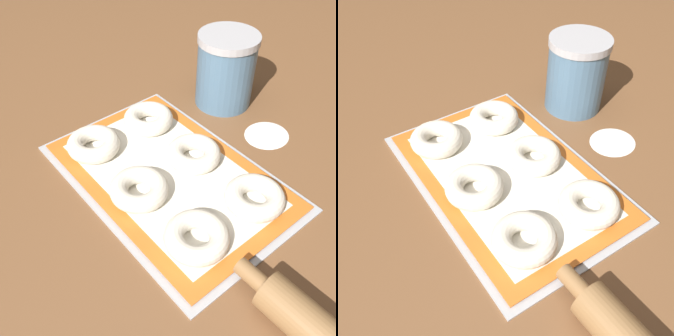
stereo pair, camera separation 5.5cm
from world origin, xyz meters
TOP-DOWN VIEW (x-y plane):
  - ground_plane at (0.00, 0.00)m, footprint 2.80×2.80m
  - baking_tray at (0.02, -0.00)m, footprint 0.47×0.31m
  - baking_mat at (0.02, -0.00)m, footprint 0.45×0.29m
  - bagel_front_left at (-0.13, -0.07)m, footprint 0.11×0.11m
  - bagel_front_center at (0.03, -0.08)m, footprint 0.11×0.11m
  - bagel_front_right at (0.17, -0.07)m, footprint 0.11×0.11m
  - bagel_back_left at (-0.13, 0.06)m, footprint 0.11×0.11m
  - bagel_back_center at (0.02, 0.06)m, footprint 0.11×0.11m
  - bagel_back_right at (0.17, 0.07)m, footprint 0.11×0.11m
  - flour_canister at (-0.10, 0.26)m, footprint 0.13×0.13m
  - flour_patch_near at (0.05, 0.24)m, footprint 0.09×0.10m

SIDE VIEW (x-z plane):
  - ground_plane at x=0.00m, z-range 0.00..0.00m
  - flour_patch_near at x=0.05m, z-range 0.00..0.00m
  - baking_tray at x=0.02m, z-range 0.00..0.01m
  - baking_mat at x=0.02m, z-range 0.01..0.01m
  - bagel_front_left at x=-0.13m, z-range 0.01..0.04m
  - bagel_front_center at x=0.03m, z-range 0.01..0.04m
  - bagel_front_right at x=0.17m, z-range 0.01..0.04m
  - bagel_back_left at x=-0.13m, z-range 0.01..0.04m
  - bagel_back_center at x=0.02m, z-range 0.01..0.04m
  - bagel_back_right at x=0.17m, z-range 0.01..0.04m
  - flour_canister at x=-0.10m, z-range 0.00..0.17m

